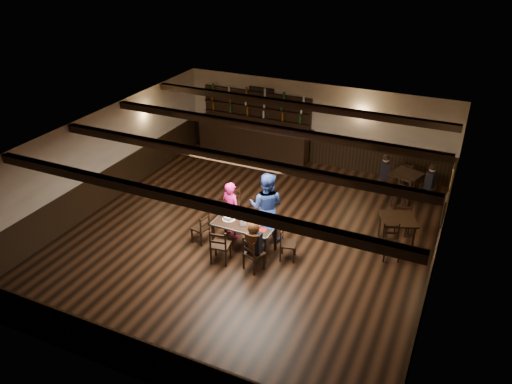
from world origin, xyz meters
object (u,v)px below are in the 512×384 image
at_px(dining_table, 244,227).
at_px(woman_pink, 231,210).
at_px(chair_near_right, 252,252).
at_px(chair_near_left, 219,244).
at_px(man_blue, 266,207).
at_px(cake, 229,218).
at_px(bar_counter, 254,135).

distance_m(dining_table, woman_pink, 0.73).
height_order(dining_table, chair_near_right, chair_near_right).
xyz_separation_m(dining_table, chair_near_left, (-0.29, -0.74, -0.13)).
height_order(man_blue, cake, man_blue).
distance_m(man_blue, cake, 0.99).
xyz_separation_m(chair_near_right, woman_pink, (-1.09, 1.12, 0.25)).
bearing_deg(chair_near_right, cake, 143.02).
distance_m(chair_near_left, man_blue, 1.60).
bearing_deg(man_blue, cake, 37.03).
xyz_separation_m(chair_near_left, cake, (-0.14, 0.76, 0.26)).
relative_size(dining_table, chair_near_left, 1.64).
bearing_deg(woman_pink, man_blue, -143.67).
xyz_separation_m(dining_table, woman_pink, (-0.58, 0.44, 0.10)).
xyz_separation_m(chair_near_left, bar_counter, (-1.92, 6.07, 0.19)).
bearing_deg(woman_pink, cake, 126.76).
xyz_separation_m(chair_near_left, chair_near_right, (0.80, 0.05, -0.03)).
distance_m(chair_near_left, woman_pink, 1.23).
distance_m(dining_table, man_blue, 0.81).
bearing_deg(man_blue, dining_table, 62.08).
bearing_deg(bar_counter, dining_table, -67.51).
distance_m(chair_near_left, bar_counter, 6.36).
bearing_deg(dining_table, woman_pink, 142.94).
height_order(dining_table, man_blue, man_blue).
bearing_deg(cake, chair_near_right, -36.98).
height_order(woman_pink, man_blue, man_blue).
bearing_deg(cake, chair_near_left, -79.51).
relative_size(chair_near_right, cake, 2.71).
relative_size(man_blue, bar_counter, 0.44).
relative_size(woman_pink, bar_counter, 0.37).
bearing_deg(dining_table, cake, 176.49).
bearing_deg(bar_counter, man_blue, -61.85).
distance_m(chair_near_right, cake, 1.21).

